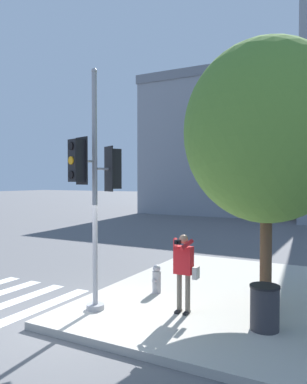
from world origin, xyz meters
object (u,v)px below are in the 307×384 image
traffic_signal_pole (95,182)px  person_photographer (184,266)px  trash_bin (265,307)px  fire_hydrant (157,279)px  street_tree (267,132)px

traffic_signal_pole → person_photographer: traffic_signal_pole is taller
traffic_signal_pole → trash_bin: bearing=10.4°
person_photographer → trash_bin: size_ratio=1.97×
fire_hydrant → person_photographer: bearing=-39.5°
person_photographer → traffic_signal_pole: bearing=-157.0°
traffic_signal_pole → street_tree: bearing=31.3°
fire_hydrant → trash_bin: size_ratio=0.84×
traffic_signal_pole → street_tree: (3.28, 1.99, 1.13)m
person_photographer → street_tree: street_tree is taller
traffic_signal_pole → person_photographer: (1.80, 0.76, -1.83)m
trash_bin → street_tree: bearing=101.1°
traffic_signal_pole → person_photographer: bearing=23.0°
traffic_signal_pole → person_photographer: size_ratio=3.13×
street_tree → trash_bin: size_ratio=6.98×
traffic_signal_pole → street_tree: 4.00m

